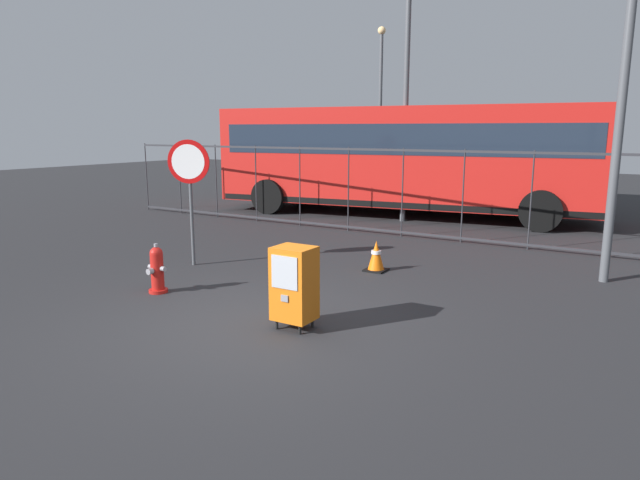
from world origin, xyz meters
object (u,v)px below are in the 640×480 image
Objects in this scene: traffic_cone at (376,256)px; street_light_far_right at (631,12)px; stop_sign at (189,176)px; bus_near at (405,155)px; fire_hydrant at (157,270)px; street_light_near_left at (407,55)px; street_light_near_right at (380,96)px; bus_far at (393,150)px; newspaper_box_primary at (294,283)px.

street_light_far_right reaches higher than traffic_cone.
stop_sign is 0.21× the size of bus_near.
fire_hydrant is at bearing -98.67° from bus_near.
traffic_cone is 6.80m from street_light_near_left.
street_light_near_right reaches higher than traffic_cone.
bus_far is at bearing -56.57° from street_light_near_right.
street_light_near_left reaches higher than fire_hydrant.
bus_far is at bearing 95.28° from stop_sign.
bus_far is 5.62m from street_light_near_left.
stop_sign is at bearing -86.15° from bus_far.
stop_sign is at bearing 152.51° from newspaper_box_primary.
bus_near is (0.12, 9.05, 1.36)m from fire_hydrant.
street_light_near_left is at bearing -75.91° from bus_near.
stop_sign is 7.56m from bus_near.
bus_far is at bearing 112.53° from traffic_cone.
stop_sign is 11.06m from bus_far.
traffic_cone is at bearing -159.56° from street_light_far_right.
fire_hydrant is 9.15m from bus_near.
bus_near is at bearing 89.26° from fire_hydrant.
stop_sign reaches higher than newspaper_box_primary.
traffic_cone is 0.08× the size of street_light_far_right.
fire_hydrant is at bearing -63.41° from stop_sign.
fire_hydrant is 3.63m from traffic_cone.
newspaper_box_primary is (2.60, -0.21, 0.22)m from fire_hydrant.
newspaper_box_primary is 0.14× the size of street_light_near_left.
street_light_far_right is at bearing 22.08° from stop_sign.
street_light_far_right is at bearing 20.44° from traffic_cone.
street_light_far_right reaches higher than bus_near.
traffic_cone is at bearing -64.83° from street_light_near_right.
bus_far is at bearing 110.64° from bus_near.
street_light_near_left reaches higher than street_light_far_right.
stop_sign is at bearing 116.59° from fire_hydrant.
bus_far is at bearing 131.53° from street_light_far_right.
stop_sign is 0.35× the size of street_light_near_right.
newspaper_box_primary is 9.33m from street_light_near_left.
traffic_cone is 5.29m from street_light_far_right.
bus_near is (-2.11, 6.18, 1.45)m from traffic_cone.
traffic_cone is 0.07× the size of street_light_near_left.
stop_sign reaches higher than traffic_cone.
street_light_near_left is 1.15× the size of street_light_near_right.
fire_hydrant is 0.33× the size of stop_sign.
street_light_near_left is at bearing 86.45° from fire_hydrant.
street_light_far_right is at bearing -37.47° from street_light_near_left.
bus_near is (0.89, 7.50, 0.11)m from stop_sign.
street_light_far_right is (6.42, 2.61, 2.49)m from stop_sign.
bus_near is at bearing 138.48° from street_light_far_right.
traffic_cone is (3.00, 1.33, -1.34)m from stop_sign.
bus_near reaches higher than newspaper_box_primary.
street_light_near_right is at bearing 115.17° from traffic_cone.
street_light_near_right is 14.56m from street_light_far_right.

